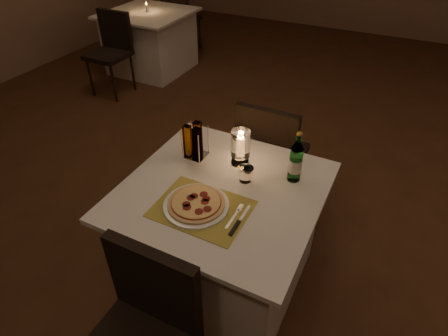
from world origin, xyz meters
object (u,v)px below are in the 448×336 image
at_px(chair_near, 144,325).
at_px(neighbor_table_left, 151,41).
at_px(tumbler, 246,174).
at_px(main_table, 222,237).
at_px(pizza, 196,203).
at_px(plate, 196,205).
at_px(hurricane_candle, 241,145).
at_px(water_bottle, 296,162).
at_px(chair_far, 269,149).

relative_size(chair_near, neighbor_table_left, 0.90).
height_order(chair_near, tumbler, chair_near).
relative_size(main_table, tumbler, 11.88).
height_order(pizza, neighbor_table_left, pizza).
xyz_separation_m(main_table, plate, (-0.05, -0.18, 0.38)).
height_order(chair_near, hurricane_candle, hurricane_candle).
distance_m(pizza, tumbler, 0.32).
xyz_separation_m(plate, neighbor_table_left, (-2.30, 2.77, -0.38)).
height_order(main_table, neighbor_table_left, same).
relative_size(water_bottle, neighbor_table_left, 0.29).
bearing_deg(hurricane_candle, chair_far, 88.42).
bearing_deg(neighbor_table_left, chair_near, -54.57).
distance_m(chair_far, neighbor_table_left, 3.01).
height_order(chair_near, neighbor_table_left, chair_near).
bearing_deg(neighbor_table_left, tumbler, -45.54).
bearing_deg(tumbler, hurricane_candle, 124.60).
distance_m(tumbler, water_bottle, 0.27).
xyz_separation_m(chair_near, tumbler, (0.08, 0.83, 0.23)).
height_order(water_bottle, hurricane_candle, water_bottle).
xyz_separation_m(pizza, neighbor_table_left, (-2.30, 2.77, -0.39)).
bearing_deg(neighbor_table_left, hurricane_candle, -45.06).
bearing_deg(tumbler, pizza, -113.76).
height_order(main_table, plate, plate).
distance_m(main_table, water_bottle, 0.62).
bearing_deg(main_table, pizza, -105.40).
relative_size(main_table, pizza, 3.57).
xyz_separation_m(chair_near, water_bottle, (0.30, 0.95, 0.31)).
height_order(chair_far, water_bottle, water_bottle).
xyz_separation_m(plate, pizza, (0.00, -0.00, 0.02)).
relative_size(water_bottle, hurricane_candle, 1.41).
distance_m(water_bottle, hurricane_candle, 0.32).
bearing_deg(water_bottle, chair_near, -107.66).
xyz_separation_m(chair_far, pizza, (-0.05, -0.89, 0.22)).
relative_size(chair_near, chair_far, 1.00).
bearing_deg(chair_near, pizza, 95.31).
relative_size(tumbler, hurricane_candle, 0.41).
relative_size(main_table, hurricane_candle, 4.88).
distance_m(plate, pizza, 0.02).
bearing_deg(pizza, plate, 164.54).
distance_m(main_table, chair_near, 0.74).
bearing_deg(plate, chair_near, -84.65).
bearing_deg(tumbler, main_table, -125.08).
distance_m(pizza, neighbor_table_left, 3.62).
relative_size(chair_near, tumbler, 10.69).
bearing_deg(water_bottle, pizza, -130.15).
xyz_separation_m(pizza, hurricane_candle, (0.04, 0.43, 0.09)).
distance_m(pizza, hurricane_candle, 0.44).
bearing_deg(chair_near, water_bottle, 72.34).
relative_size(chair_near, hurricane_candle, 4.39).
bearing_deg(neighbor_table_left, plate, -50.29).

